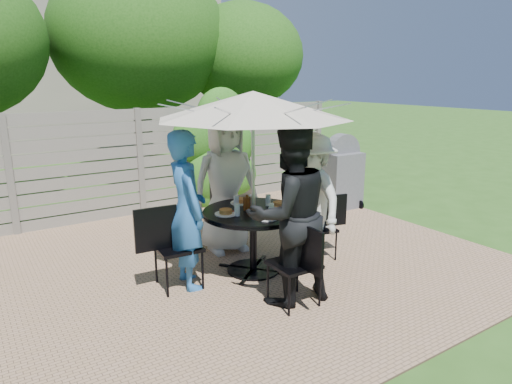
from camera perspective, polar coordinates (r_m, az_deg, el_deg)
backyard_envelope at (r=15.08m, az=-23.87°, el=14.01°), size 60.00×60.00×5.00m
patio_table at (r=5.56m, az=-0.34°, el=-4.70°), size 1.34×1.34×0.80m
umbrella at (r=5.27m, az=-0.37°, el=10.78°), size 2.51×2.51×2.20m
chair_back at (r=6.49m, az=-4.17°, el=-4.68°), size 0.45×0.64×0.87m
person_back at (r=6.18m, az=-3.79°, el=1.03°), size 0.99×0.71×1.91m
chair_left at (r=5.32m, az=-9.81°, el=-8.78°), size 0.73×0.51×0.99m
person_left at (r=5.15m, az=-8.64°, el=-2.31°), size 0.51×0.71×1.81m
chair_front at (r=4.88m, az=4.84°, el=-11.00°), size 0.47×0.69×0.94m
person_front at (r=4.74m, az=4.14°, el=-2.86°), size 1.02×0.83×1.94m
chair_right at (r=6.13m, az=7.81°, el=-5.97°), size 0.65×0.50×0.86m
person_right at (r=5.88m, az=6.91°, el=-0.80°), size 0.75×1.16×1.69m
plate_back at (r=5.79m, az=-1.94°, el=-1.18°), size 0.26×0.26×0.06m
plate_left at (r=5.34m, az=-3.81°, el=-2.56°), size 0.26×0.26×0.06m
plate_front at (r=5.17m, az=1.43°, el=-3.08°), size 0.26×0.26×0.06m
plate_right at (r=5.64m, az=2.92°, el=-1.61°), size 0.26×0.26×0.06m
glass_back at (r=5.65m, az=-2.48°, el=-1.11°), size 0.07×0.07×0.14m
glass_left at (r=5.27m, az=-2.37°, el=-2.24°), size 0.07×0.07×0.14m
glass_front at (r=5.29m, az=1.92°, el=-2.16°), size 0.07×0.07×0.14m
glass_right at (r=5.67m, az=1.52°, el=-1.04°), size 0.07×0.07×0.14m
syrup_jug at (r=5.48m, az=-1.14°, el=-1.47°), size 0.09×0.09×0.16m
coffee_cup at (r=5.70m, az=-0.44°, el=-1.05°), size 0.08×0.08×0.12m
bbq_grill at (r=8.43m, az=10.59°, el=2.13°), size 0.69×0.54×1.37m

